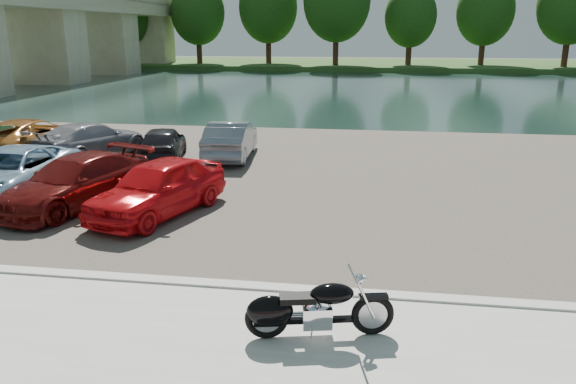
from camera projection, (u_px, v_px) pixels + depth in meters
The scene contains 15 objects.
ground at pixel (239, 350), 8.55m from camera, with size 200.00×200.00×0.00m, color #595447.
kerb at pixel (264, 289), 10.43m from camera, with size 60.00×0.30×0.14m, color #B7B3AC.
parking_lot at pixel (314, 174), 19.00m from camera, with size 60.00×18.00×0.04m, color #464038.
river at pixel (351, 90), 46.56m from camera, with size 120.00×40.00×0.00m, color #182B29.
far_bank at pixel (361, 64), 76.89m from camera, with size 120.00×24.00×0.60m, color #264318.
bridge at pixel (38, 21), 50.03m from camera, with size 7.00×56.00×8.55m.
far_trees at pixel (398, 7), 68.38m from camera, with size 70.25×10.68×12.52m.
motorcycle at pixel (306, 310), 8.63m from camera, with size 2.30×0.89×1.05m.
car_2 at pixel (10, 174), 16.08m from camera, with size 2.35×5.10×1.42m, color #89ADC8.
car_3 at pixel (76, 182), 15.31m from camera, with size 1.92×4.73×1.37m, color #5D0F0D.
car_4 at pixel (158, 187), 14.58m from camera, with size 1.74×4.32×1.47m, color red.
car_6 at pixel (30, 138), 21.40m from camera, with size 2.44×5.29×1.47m, color #A26225.
car_7 at pixel (91, 140), 21.14m from camera, with size 1.92×4.72×1.37m, color gray.
car_8 at pixel (163, 143), 20.99m from camera, with size 1.48×3.67×1.25m, color black.
car_9 at pixel (231, 140), 21.15m from camera, with size 1.49×4.26×1.40m, color slate.
Camera 1 is at (1.87, -7.35, 4.69)m, focal length 35.00 mm.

